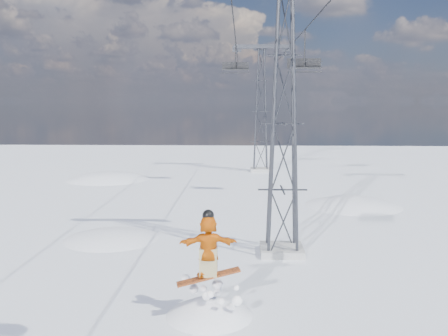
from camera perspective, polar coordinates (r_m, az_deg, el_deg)
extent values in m
sphere|color=white|center=(45.29, -12.67, -14.35)|extent=(22.00, 22.00, 22.00)
cube|color=#999999|center=(21.56, 6.60, -9.30)|extent=(1.80, 1.80, 0.30)
cube|color=#999999|center=(46.02, 4.17, -0.21)|extent=(1.80, 1.80, 0.30)
cube|color=#313339|center=(45.85, 4.31, 13.67)|extent=(5.00, 0.35, 0.35)
cube|color=#313339|center=(45.80, 1.48, 13.44)|extent=(0.80, 0.25, 0.50)
cube|color=#313339|center=(45.96, 7.12, 13.37)|extent=(0.80, 0.25, 0.50)
cylinder|color=black|center=(32.37, 1.22, 15.51)|extent=(0.06, 51.00, 0.06)
cylinder|color=black|center=(32.60, 9.26, 15.36)|extent=(0.06, 51.00, 0.06)
cube|color=#DB5C1D|center=(14.92, -1.78, -12.33)|extent=(1.90, 0.73, 0.43)
imported|color=#D15C09|center=(14.63, -1.80, -8.89)|extent=(1.75, 0.72, 1.83)
cube|color=#96895D|center=(14.78, -1.79, -10.73)|extent=(0.55, 0.44, 0.84)
sphere|color=black|center=(14.40, -1.81, -5.47)|extent=(0.34, 0.34, 0.34)
cylinder|color=black|center=(32.47, 9.21, 13.30)|extent=(0.09, 0.09, 2.36)
cube|color=black|center=(32.38, 9.17, 11.22)|extent=(2.14, 0.48, 0.09)
cube|color=black|center=(32.63, 9.13, 11.76)|extent=(2.14, 0.06, 0.59)
cylinder|color=black|center=(32.10, 9.22, 10.78)|extent=(2.14, 0.06, 0.06)
cylinder|color=black|center=(32.09, 9.25, 11.93)|extent=(2.14, 0.05, 0.05)
cylinder|color=black|center=(37.10, 1.33, 12.83)|extent=(0.08, 0.08, 2.15)
cube|color=black|center=(37.02, 1.32, 11.17)|extent=(1.96, 0.44, 0.08)
cube|color=black|center=(37.25, 1.33, 11.60)|extent=(1.96, 0.06, 0.54)
cylinder|color=black|center=(36.76, 1.32, 10.81)|extent=(1.96, 0.06, 0.06)
cylinder|color=black|center=(36.75, 1.32, 11.73)|extent=(1.96, 0.05, 0.05)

